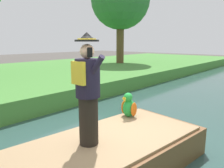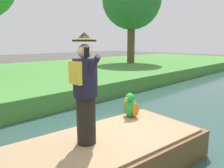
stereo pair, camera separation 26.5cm
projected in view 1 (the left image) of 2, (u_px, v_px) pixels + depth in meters
ground_plane at (120, 166)px, 4.29m from camera, size 80.00×80.00×0.00m
canal_water at (120, 163)px, 4.28m from camera, size 7.07×48.00×0.10m
boat at (100, 158)px, 3.82m from camera, size 2.26×4.38×0.61m
person_pirate at (88, 91)px, 3.51m from camera, size 0.61×0.42×1.85m
parrot_plush at (129, 106)px, 4.97m from camera, size 0.36×0.35×0.57m
tree_tall at (120, 0)px, 16.38m from camera, size 4.47×4.47×7.02m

